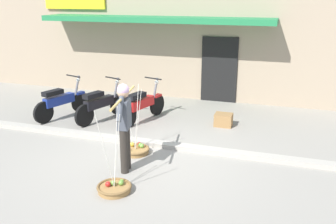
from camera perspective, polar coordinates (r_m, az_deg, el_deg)
name	(u,v)px	position (r m, az deg, el deg)	size (l,w,h in m)	color
ground_plane	(143,158)	(7.67, -3.88, -7.12)	(90.00, 90.00, 0.00)	gray
sidewalk_curb	(155,144)	(8.25, -2.08, -4.88)	(20.00, 0.24, 0.10)	#AEA89C
fruit_vendor	(124,122)	(6.83, -6.75, -1.54)	(0.32, 1.60, 1.70)	#2D2823
fruit_basket_left_side	(114,187)	(6.49, -8.28, -11.41)	(0.60, 0.60, 1.45)	#9E7542
fruit_basket_right_side	(136,149)	(7.89, -5.02, -5.78)	(0.60, 0.60, 1.45)	#9E7542
motorcycle_nearest_shop	(61,102)	(10.38, -16.14, 1.56)	(0.71, 1.76, 1.09)	black
motorcycle_second_in_row	(101,104)	(9.89, -10.29, 1.20)	(0.73, 1.75, 1.09)	black
motorcycle_third_in_row	(143,105)	(9.71, -3.93, 1.13)	(0.67, 1.77, 1.09)	black
storefront_building	(181,25)	(14.25, 2.03, 13.20)	(13.00, 6.00, 4.20)	tan
wooden_crate	(223,120)	(9.53, 8.54, -1.20)	(0.44, 0.36, 0.32)	olive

